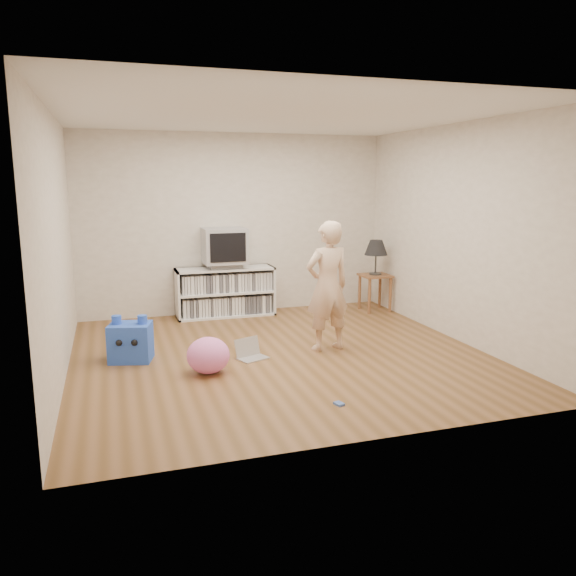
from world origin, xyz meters
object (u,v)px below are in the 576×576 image
(crt_tv, at_px, (224,246))
(plush_pink, at_px, (208,355))
(table_lamp, at_px, (376,248))
(dvd_deck, at_px, (225,265))
(laptop, at_px, (250,353))
(plush_blue, at_px, (131,342))
(side_table, at_px, (375,283))
(person, at_px, (328,286))
(media_unit, at_px, (225,292))

(crt_tv, bearing_deg, plush_pink, -105.46)
(plush_pink, bearing_deg, table_lamp, 35.28)
(dvd_deck, xyz_separation_m, laptop, (-0.14, -2.04, -0.68))
(table_lamp, bearing_deg, dvd_deck, 170.45)
(plush_blue, bearing_deg, dvd_deck, 66.04)
(side_table, distance_m, table_lamp, 0.53)
(table_lamp, bearing_deg, side_table, 0.00)
(person, bearing_deg, plush_blue, -14.77)
(plush_blue, relative_size, plush_pink, 1.17)
(side_table, bearing_deg, dvd_deck, 170.45)
(media_unit, bearing_deg, laptop, -93.87)
(dvd_deck, relative_size, side_table, 0.82)
(crt_tv, xyz_separation_m, plush_pink, (-0.66, -2.39, -0.83))
(crt_tv, relative_size, plush_blue, 1.18)
(side_table, xyz_separation_m, laptop, (-2.34, -1.67, -0.36))
(dvd_deck, distance_m, side_table, 2.25)
(person, relative_size, plush_blue, 2.93)
(dvd_deck, bearing_deg, media_unit, 90.00)
(crt_tv, distance_m, table_lamp, 2.23)
(dvd_deck, height_order, plush_blue, dvd_deck)
(crt_tv, bearing_deg, plush_blue, -128.70)
(table_lamp, xyz_separation_m, plush_blue, (-3.59, -1.37, -0.73))
(crt_tv, distance_m, person, 2.16)
(media_unit, bearing_deg, plush_pink, -105.34)
(plush_blue, height_order, plush_pink, plush_blue)
(table_lamp, bearing_deg, person, -130.96)
(side_table, xyz_separation_m, person, (-1.41, -1.63, 0.33))
(plush_pink, bearing_deg, dvd_deck, 74.56)
(side_table, relative_size, table_lamp, 1.07)
(plush_pink, bearing_deg, media_unit, 74.66)
(person, bearing_deg, plush_pink, 7.21)
(side_table, height_order, laptop, side_table)
(dvd_deck, bearing_deg, person, -68.51)
(side_table, relative_size, plush_pink, 1.26)
(table_lamp, xyz_separation_m, person, (-1.41, -1.63, -0.20))
(laptop, distance_m, plush_pink, 0.64)
(dvd_deck, relative_size, table_lamp, 0.87)
(dvd_deck, distance_m, plush_blue, 2.29)
(person, xyz_separation_m, laptop, (-0.93, -0.05, -0.69))
(laptop, bearing_deg, media_unit, 64.23)
(dvd_deck, bearing_deg, side_table, -9.55)
(media_unit, bearing_deg, plush_blue, -128.40)
(side_table, height_order, plush_pink, side_table)
(plush_blue, bearing_deg, laptop, 1.19)
(dvd_deck, bearing_deg, plush_pink, -105.44)
(table_lamp, distance_m, plush_pink, 3.59)
(crt_tv, bearing_deg, person, -68.48)
(crt_tv, height_order, laptop, crt_tv)
(crt_tv, relative_size, laptop, 1.57)
(person, xyz_separation_m, plush_pink, (-1.45, -0.40, -0.56))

